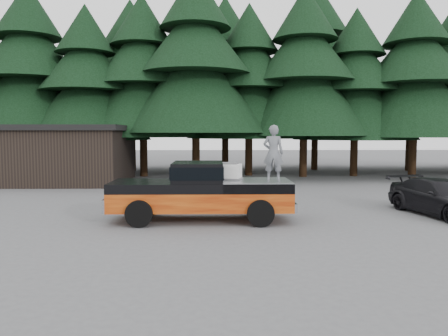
{
  "coord_description": "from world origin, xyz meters",
  "views": [
    {
      "loc": [
        0.24,
        -13.42,
        2.87
      ],
      "look_at": [
        0.51,
        0.0,
        1.79
      ],
      "focal_mm": 35.0,
      "sensor_mm": 36.0,
      "label": 1
    }
  ],
  "objects_px": {
    "pickup_truck": "(201,200)",
    "air_compressor": "(230,172)",
    "utility_building": "(56,154)",
    "parked_car": "(441,197)",
    "man_on_bed": "(273,153)"
  },
  "relations": [
    {
      "from": "air_compressor",
      "to": "pickup_truck",
      "type": "bearing_deg",
      "value": -154.62
    },
    {
      "from": "pickup_truck",
      "to": "utility_building",
      "type": "relative_size",
      "value": 0.71
    },
    {
      "from": "pickup_truck",
      "to": "man_on_bed",
      "type": "bearing_deg",
      "value": -5.08
    },
    {
      "from": "parked_car",
      "to": "utility_building",
      "type": "bearing_deg",
      "value": 135.76
    },
    {
      "from": "pickup_truck",
      "to": "utility_building",
      "type": "height_order",
      "value": "utility_building"
    },
    {
      "from": "air_compressor",
      "to": "utility_building",
      "type": "bearing_deg",
      "value": 145.54
    },
    {
      "from": "parked_car",
      "to": "utility_building",
      "type": "xyz_separation_m",
      "value": [
        -17.11,
        10.53,
        1.03
      ]
    },
    {
      "from": "air_compressor",
      "to": "utility_building",
      "type": "relative_size",
      "value": 0.09
    },
    {
      "from": "parked_car",
      "to": "utility_building",
      "type": "height_order",
      "value": "utility_building"
    },
    {
      "from": "air_compressor",
      "to": "parked_car",
      "type": "relative_size",
      "value": 0.17
    },
    {
      "from": "pickup_truck",
      "to": "utility_building",
      "type": "xyz_separation_m",
      "value": [
        -8.77,
        11.28,
        1.0
      ]
    },
    {
      "from": "pickup_truck",
      "to": "parked_car",
      "type": "distance_m",
      "value": 8.37
    },
    {
      "from": "air_compressor",
      "to": "man_on_bed",
      "type": "xyz_separation_m",
      "value": [
        1.39,
        -0.39,
        0.65
      ]
    },
    {
      "from": "pickup_truck",
      "to": "air_compressor",
      "type": "relative_size",
      "value": 8.28
    },
    {
      "from": "man_on_bed",
      "to": "utility_building",
      "type": "distance_m",
      "value": 15.98
    }
  ]
}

